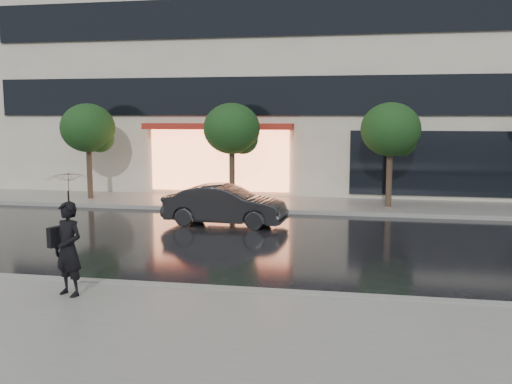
# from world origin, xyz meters

# --- Properties ---
(ground) EXTENTS (120.00, 120.00, 0.00)m
(ground) POSITION_xyz_m (0.00, 0.00, 0.00)
(ground) COLOR black
(ground) RESTS_ON ground
(sidewalk_near) EXTENTS (60.00, 4.50, 0.12)m
(sidewalk_near) POSITION_xyz_m (0.00, -3.25, 0.06)
(sidewalk_near) COLOR slate
(sidewalk_near) RESTS_ON ground
(sidewalk_far) EXTENTS (60.00, 3.50, 0.12)m
(sidewalk_far) POSITION_xyz_m (0.00, 10.25, 0.06)
(sidewalk_far) COLOR slate
(sidewalk_far) RESTS_ON ground
(curb_near) EXTENTS (60.00, 0.25, 0.14)m
(curb_near) POSITION_xyz_m (0.00, -1.00, 0.07)
(curb_near) COLOR gray
(curb_near) RESTS_ON ground
(curb_far) EXTENTS (60.00, 0.25, 0.14)m
(curb_far) POSITION_xyz_m (0.00, 8.50, 0.07)
(curb_far) COLOR gray
(curb_far) RESTS_ON ground
(office_building) EXTENTS (30.00, 12.76, 18.00)m
(office_building) POSITION_xyz_m (-0.00, 17.97, 9.00)
(office_building) COLOR beige
(office_building) RESTS_ON ground
(tree_far_west) EXTENTS (2.20, 2.20, 3.99)m
(tree_far_west) POSITION_xyz_m (-8.94, 10.03, 2.92)
(tree_far_west) COLOR #33261C
(tree_far_west) RESTS_ON ground
(tree_mid_west) EXTENTS (2.20, 2.20, 3.99)m
(tree_mid_west) POSITION_xyz_m (-2.94, 10.03, 2.92)
(tree_mid_west) COLOR #33261C
(tree_mid_west) RESTS_ON ground
(tree_mid_east) EXTENTS (2.20, 2.20, 3.99)m
(tree_mid_east) POSITION_xyz_m (3.06, 10.03, 2.92)
(tree_mid_east) COLOR #33261C
(tree_mid_east) RESTS_ON ground
(parked_car) EXTENTS (4.01, 1.61, 1.30)m
(parked_car) POSITION_xyz_m (-2.31, 6.00, 0.65)
(parked_car) COLOR black
(parked_car) RESTS_ON ground
(pedestrian_with_umbrella) EXTENTS (1.06, 1.07, 2.37)m
(pedestrian_with_umbrella) POSITION_xyz_m (-3.40, -1.95, 1.56)
(pedestrian_with_umbrella) COLOR black
(pedestrian_with_umbrella) RESTS_ON sidewalk_near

